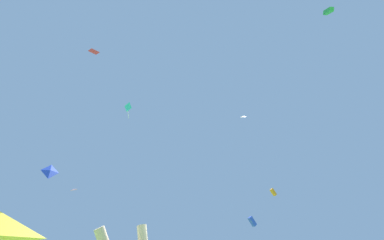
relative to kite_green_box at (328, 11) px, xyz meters
The scene contains 8 objects.
kite_green_box is the anchor object (origin of this frame).
kite_red_diamond 28.55m from the kite_green_box, behind, with size 1.19×1.49×0.75m.
kite_cyan_diamond 26.17m from the kite_green_box, behind, with size 0.59×0.57×1.41m.
kite_blue_box 27.08m from the kite_green_box, 121.00° to the left, with size 1.11×0.81×1.19m.
kite_pink_delta 37.84m from the kite_green_box, 156.85° to the left, with size 1.15×1.15×0.38m.
kite_blue_diamond 34.89m from the kite_green_box, behind, with size 1.46×1.46×1.30m.
kite_orange_box 23.97m from the kite_green_box, 106.43° to the left, with size 0.99×0.76×1.01m.
kite_yellow_delta 16.66m from the kite_green_box, 152.75° to the left, with size 0.75×0.70×0.43m.
Camera 1 is at (0.52, -4.64, 1.77)m, focal length 22.23 mm.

